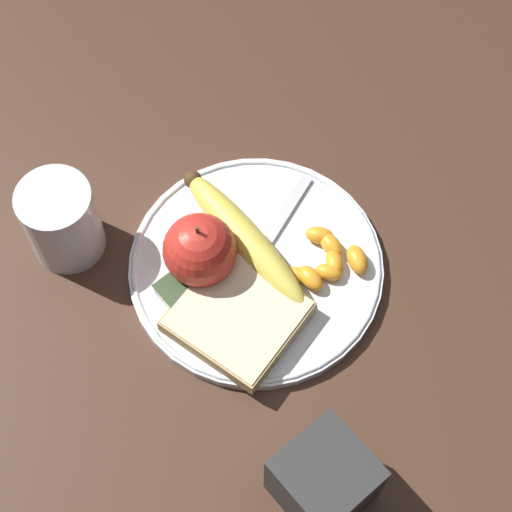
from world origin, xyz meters
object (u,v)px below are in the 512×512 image
Objects in this scene: apple at (200,250)px; banana at (243,237)px; condiment_caddy at (324,480)px; jam_packet at (179,294)px; fork at (258,256)px; juice_glass at (62,222)px; bread_slice at (238,317)px; plate at (256,266)px.

apple reaches higher than banana.
jam_packet is at bearing -4.24° from condiment_caddy.
fork is at bearing -119.01° from apple.
bread_slice is at bearing -158.12° from juice_glass.
apple reaches higher than plate.
banana is 4.73× the size of jam_packet.
apple is 0.26m from condiment_caddy.
apple reaches higher than fork.
apple reaches higher than juice_glass.
banana is 0.09m from bread_slice.
banana is (-0.01, -0.05, -0.02)m from apple.
fork is (-0.03, -0.05, -0.04)m from apple.
banana is at bearing -43.48° from bread_slice.
fork is 0.09m from jam_packet.
apple is 0.05m from banana.
fork is (0.01, -0.01, 0.01)m from plate.
jam_packet is at bearing -160.71° from juice_glass.
condiment_caddy is at bearing 154.52° from plate.
condiment_caddy reaches higher than bread_slice.
juice_glass is 1.08× the size of condiment_caddy.
juice_glass is 0.48× the size of banana.
juice_glass is at bearing 40.60° from plate.
jam_packet reaches higher than fork.
juice_glass is 0.21m from bread_slice.
condiment_caddy is at bearing -175.51° from juice_glass.
juice_glass is at bearing 4.49° from condiment_caddy.
condiment_caddy reaches higher than banana.
juice_glass is 0.14m from jam_packet.
condiment_caddy is (-0.22, 0.10, 0.04)m from plate.
fork is 2.09× the size of condiment_caddy.
condiment_caddy is at bearing 175.76° from jam_packet.
fork reaches higher than plate.
banana reaches higher than jam_packet.
condiment_caddy reaches higher than fork.
plate is 0.09m from jam_packet.
condiment_caddy is (-0.37, -0.03, -0.00)m from juice_glass.
plate is at bearing 169.17° from banana.
juice_glass reaches higher than fork.
juice_glass is (0.15, 0.13, 0.04)m from plate.
bread_slice is (-0.19, -0.08, -0.02)m from juice_glass.
bread_slice and jam_packet have the same top height.
juice_glass is 0.68× the size of bread_slice.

